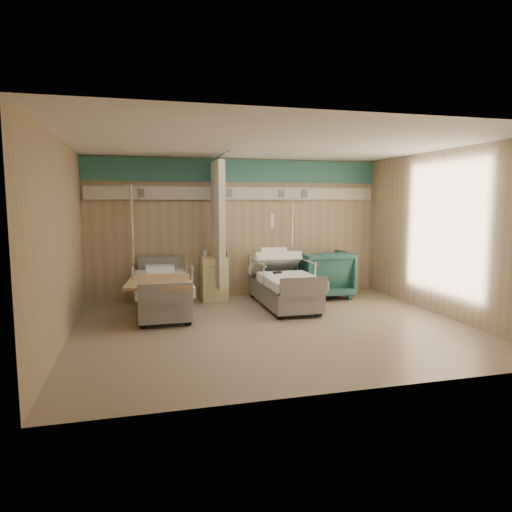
% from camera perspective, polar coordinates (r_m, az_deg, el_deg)
% --- Properties ---
extents(ground, '(6.00, 5.00, 0.00)m').
position_cam_1_polar(ground, '(7.16, 2.05, -8.88)').
color(ground, gray).
rests_on(ground, ground).
extents(room_walls, '(6.04, 5.04, 2.82)m').
position_cam_1_polar(room_walls, '(7.13, 1.29, 6.21)').
color(room_walls, tan).
rests_on(room_walls, ground).
extents(bed_right, '(1.00, 2.16, 0.63)m').
position_cam_1_polar(bed_right, '(8.47, 3.45, -4.22)').
color(bed_right, white).
rests_on(bed_right, ground).
extents(bed_left, '(1.00, 2.16, 0.63)m').
position_cam_1_polar(bed_left, '(8.08, -11.61, -4.90)').
color(bed_left, white).
rests_on(bed_left, ground).
extents(bedside_cabinet, '(0.50, 0.48, 0.85)m').
position_cam_1_polar(bedside_cabinet, '(9.05, -5.27, -2.82)').
color(bedside_cabinet, '#F5ED99').
rests_on(bedside_cabinet, ground).
extents(visitor_armchair, '(1.04, 1.07, 0.95)m').
position_cam_1_polar(visitor_armchair, '(9.36, 8.42, -2.23)').
color(visitor_armchair, '#21534D').
rests_on(visitor_armchair, ground).
extents(waffle_blanket, '(0.62, 0.55, 0.07)m').
position_cam_1_polar(waffle_blanket, '(9.27, 8.61, 0.85)').
color(waffle_blanket, white).
rests_on(waffle_blanket, visitor_armchair).
extents(iv_stand_right, '(0.35, 0.35, 1.94)m').
position_cam_1_polar(iv_stand_right, '(9.53, 4.51, -2.49)').
color(iv_stand_right, silver).
rests_on(iv_stand_right, ground).
extents(iv_stand_left, '(0.40, 0.40, 2.25)m').
position_cam_1_polar(iv_stand_left, '(9.01, -15.01, -2.84)').
color(iv_stand_left, silver).
rests_on(iv_stand_left, ground).
extents(call_remote, '(0.17, 0.12, 0.04)m').
position_cam_1_polar(call_remote, '(8.35, 2.70, -2.07)').
color(call_remote, black).
rests_on(call_remote, bed_right).
extents(tan_blanket, '(1.12, 1.34, 0.04)m').
position_cam_1_polar(tan_blanket, '(7.56, -12.05, -3.12)').
color(tan_blanket, tan).
rests_on(tan_blanket, bed_left).
extents(toiletry_bag, '(0.26, 0.21, 0.12)m').
position_cam_1_polar(toiletry_bag, '(9.02, -4.50, 0.27)').
color(toiletry_bag, black).
rests_on(toiletry_bag, bedside_cabinet).
extents(white_cup, '(0.09, 0.09, 0.12)m').
position_cam_1_polar(white_cup, '(9.10, -6.36, 0.32)').
color(white_cup, white).
rests_on(white_cup, bedside_cabinet).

